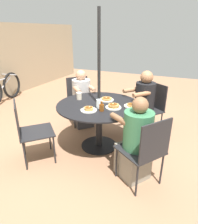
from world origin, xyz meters
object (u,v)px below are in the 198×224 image
(diner_south, at_px, (143,107))
(bicycle, at_px, (3,89))
(pancake_plate_d, at_px, (114,106))
(coffee_cup, at_px, (79,96))
(patio_chair_west, at_px, (79,97))
(syrup_bottle, at_px, (102,107))
(patio_chair_north, at_px, (29,128))
(drinking_glass_a, at_px, (99,104))
(patio_chair_south, at_px, (151,106))
(diner_east, at_px, (135,143))
(pancake_plate_a, at_px, (107,99))
(diner_west, at_px, (82,101))
(pancake_plate_c, at_px, (132,106))
(patio_chair_east, at_px, (146,148))
(patio_table, at_px, (99,113))
(pancake_plate_b, at_px, (89,109))

(diner_south, height_order, bicycle, diner_south)
(pancake_plate_d, relative_size, coffee_cup, 2.00)
(patio_chair_west, relative_size, syrup_bottle, 6.59)
(patio_chair_north, height_order, drinking_glass_a, patio_chair_north)
(patio_chair_south, xyz_separation_m, coffee_cup, (-0.76, 1.05, 0.27))
(diner_east, relative_size, pancake_plate_a, 4.76)
(diner_west, bearing_deg, pancake_plate_c, 110.02)
(patio_chair_east, distance_m, pancake_plate_a, 1.20)
(patio_chair_north, bearing_deg, patio_chair_east, 49.22)
(pancake_plate_d, bearing_deg, patio_chair_south, -23.80)
(patio_chair_north, height_order, diner_west, diner_west)
(patio_chair_east, distance_m, diner_west, 1.94)
(patio_chair_south, xyz_separation_m, patio_chair_west, (-0.11, 1.42, 0.00))
(pancake_plate_c, bearing_deg, patio_chair_north, 126.26)
(diner_south, bearing_deg, patio_chair_south, -90.00)
(patio_chair_west, bearing_deg, patio_table, 90.00)
(patio_table, height_order, bicycle, same)
(coffee_cup, bearing_deg, patio_chair_south, -54.15)
(pancake_plate_b, height_order, pancake_plate_d, pancake_plate_d)
(pancake_plate_a, height_order, pancake_plate_b, pancake_plate_b)
(diner_south, bearing_deg, patio_chair_east, 142.11)
(syrup_bottle, bearing_deg, diner_south, -23.22)
(syrup_bottle, distance_m, coffee_cup, 0.62)
(pancake_plate_c, height_order, pancake_plate_d, pancake_plate_d)
(syrup_bottle, distance_m, drinking_glass_a, 0.12)
(diner_south, xyz_separation_m, diner_west, (-0.09, 1.18, -0.04))
(diner_south, xyz_separation_m, syrup_bottle, (-0.92, 0.40, 0.25))
(diner_east, xyz_separation_m, diner_south, (1.20, 0.19, 0.04))
(pancake_plate_a, bearing_deg, patio_chair_east, -134.59)
(patio_chair_north, relative_size, bicycle, 0.62)
(patio_table, relative_size, syrup_bottle, 9.39)
(drinking_glass_a, bearing_deg, patio_table, 23.73)
(bicycle, bearing_deg, patio_chair_south, -103.07)
(diner_south, distance_m, pancake_plate_a, 0.73)
(pancake_plate_c, bearing_deg, patio_chair_south, -12.38)
(syrup_bottle, bearing_deg, patio_chair_north, 122.38)
(patio_chair_east, xyz_separation_m, patio_chair_west, (1.34, 1.65, 0.00))
(patio_chair_west, xyz_separation_m, diner_west, (-0.13, -0.13, -0.02))
(diner_east, xyz_separation_m, pancake_plate_b, (0.20, 0.75, 0.25))
(patio_table, relative_size, pancake_plate_c, 5.62)
(patio_table, distance_m, patio_chair_east, 1.07)
(diner_west, xyz_separation_m, syrup_bottle, (-0.83, -0.78, 0.29))
(patio_chair_north, xyz_separation_m, pancake_plate_c, (0.89, -1.22, 0.23))
(patio_chair_west, xyz_separation_m, pancake_plate_c, (-0.61, -1.26, 0.23))
(pancake_plate_c, bearing_deg, syrup_bottle, 134.47)
(diner_east, bearing_deg, patio_chair_north, 135.43)
(patio_chair_south, height_order, pancake_plate_b, patio_chair_south)
(patio_chair_east, distance_m, syrup_bottle, 0.87)
(patio_chair_north, height_order, bicycle, patio_chair_north)
(pancake_plate_a, relative_size, coffee_cup, 2.00)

